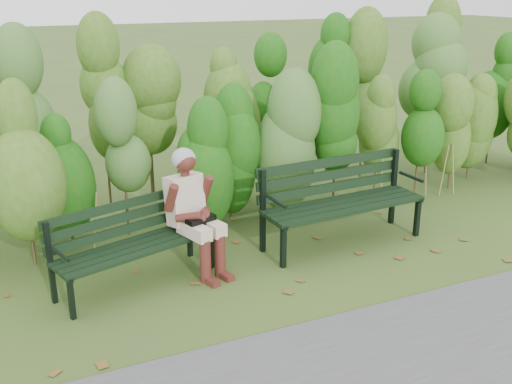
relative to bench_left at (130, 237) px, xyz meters
name	(u,v)px	position (x,y,z in m)	size (l,w,h in m)	color
ground	(271,274)	(1.27, -0.42, -0.46)	(80.00, 80.00, 0.00)	#3D5024
hedge_band	(203,114)	(1.27, 1.44, 0.80)	(11.04, 1.67, 2.42)	#47381E
leaf_litter	(298,276)	(1.49, -0.57, -0.46)	(5.92, 2.21, 0.01)	brown
bench_left	(130,237)	(0.00, 0.00, 0.00)	(1.63, 0.94, 0.78)	black
bench_right	(339,195)	(2.30, 0.03, 0.08)	(1.86, 0.69, 0.91)	black
seated_woman	(193,205)	(0.63, 0.02, 0.22)	(0.55, 0.79, 1.23)	beige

